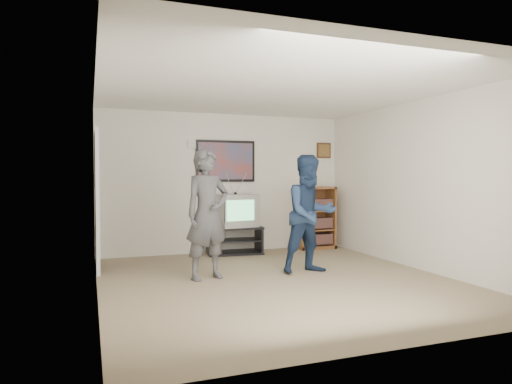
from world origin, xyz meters
TOP-DOWN VIEW (x-y plane):
  - room_shell at (0.00, 0.35)m, footprint 4.51×5.00m
  - media_stand at (0.08, 2.23)m, footprint 1.02×0.63m
  - crt_television at (0.11, 2.23)m, footprint 0.76×0.67m
  - bookshelf at (1.71, 2.28)m, footprint 0.72×0.41m
  - table_lamp at (1.55, 2.25)m, footprint 0.22×0.22m
  - person_tall at (-0.85, 0.45)m, footprint 0.72×0.57m
  - person_short at (0.63, 0.34)m, footprint 0.86×0.69m
  - controller_left at (-0.86, 0.65)m, footprint 0.05×0.13m
  - controller_right at (0.68, 0.58)m, footprint 0.05×0.12m
  - poster at (0.00, 2.48)m, footprint 1.10×0.03m
  - air_vent at (-0.55, 2.48)m, footprint 0.28×0.02m
  - small_picture at (2.00, 2.48)m, footprint 0.30×0.03m
  - doorway at (-2.23, 1.60)m, footprint 0.03×0.85m

SIDE VIEW (x-z plane):
  - media_stand at x=0.08m, z-range 0.00..0.48m
  - bookshelf at x=1.71m, z-range 0.00..1.18m
  - crt_television at x=0.11m, z-range 0.48..1.06m
  - person_short at x=0.63m, z-range 0.00..1.68m
  - person_tall at x=-0.85m, z-range 0.00..1.74m
  - doorway at x=-2.23m, z-range 0.00..2.00m
  - controller_right at x=0.68m, z-range 0.98..1.02m
  - room_shell at x=0.00m, z-range 0.00..2.50m
  - controller_left at x=-0.86m, z-range 1.25..1.29m
  - table_lamp at x=1.55m, z-range 1.18..1.52m
  - poster at x=0.00m, z-range 1.27..2.02m
  - small_picture at x=2.00m, z-range 1.73..2.03m
  - air_vent at x=-0.55m, z-range 1.88..2.02m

